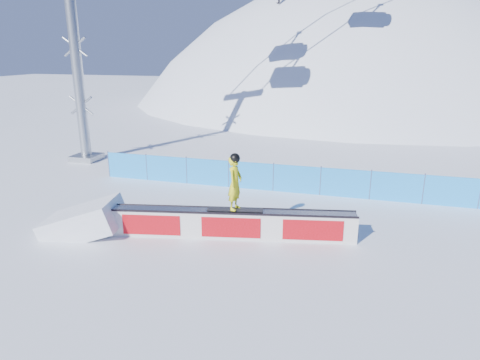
# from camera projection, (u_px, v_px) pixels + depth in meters

# --- Properties ---
(ground) EXTENTS (160.00, 160.00, 0.00)m
(ground) POSITION_uv_depth(u_px,v_px,m) (337.00, 242.00, 13.57)
(ground) COLOR white
(ground) RESTS_ON ground
(snow_hill) EXTENTS (64.00, 64.00, 64.00)m
(snow_hill) POSITION_uv_depth(u_px,v_px,m) (348.00, 235.00, 57.48)
(snow_hill) COLOR white
(snow_hill) RESTS_ON ground
(safety_fence) EXTENTS (22.05, 0.05, 1.30)m
(safety_fence) POSITION_uv_depth(u_px,v_px,m) (345.00, 183.00, 17.53)
(safety_fence) COLOR #1B90F0
(safety_fence) RESTS_ON ground
(rail_box) EXTENTS (7.89, 2.07, 0.95)m
(rail_box) POSITION_uv_depth(u_px,v_px,m) (232.00, 224.00, 13.78)
(rail_box) COLOR silver
(rail_box) RESTS_ON ground
(snow_ramp) EXTENTS (2.88, 2.11, 1.63)m
(snow_ramp) POSITION_uv_depth(u_px,v_px,m) (85.00, 232.00, 14.31)
(snow_ramp) COLOR white
(snow_ramp) RESTS_ON ground
(snowboarder) EXTENTS (1.81, 0.68, 1.86)m
(snowboarder) POSITION_uv_depth(u_px,v_px,m) (235.00, 183.00, 13.36)
(snowboarder) COLOR black
(snowboarder) RESTS_ON rail_box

